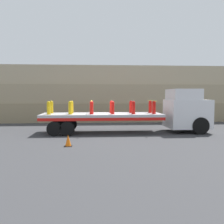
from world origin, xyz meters
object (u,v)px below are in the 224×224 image
fire_hydrant_yellow_far_0 (52,107)px  fire_hydrant_yellow_near_1 (70,108)px  flatbed_trailer (94,117)px  fire_hydrant_red_far_4 (131,107)px  fire_hydrant_yellow_near_0 (49,108)px  fire_hydrant_red_near_2 (92,108)px  truck_cab (188,110)px  fire_hydrant_red_far_2 (92,107)px  fire_hydrant_red_near_5 (154,108)px  fire_hydrant_red_near_4 (133,108)px  fire_hydrant_red_far_3 (111,107)px  fire_hydrant_red_near_3 (113,108)px  traffic_cone (68,141)px  fire_hydrant_yellow_far_1 (72,107)px

fire_hydrant_yellow_far_0 → fire_hydrant_yellow_near_1: (1.42, -1.13, 0.00)m
flatbed_trailer → fire_hydrant_yellow_far_0: 3.12m
fire_hydrant_yellow_near_1 → fire_hydrant_red_far_4: (4.25, 1.13, 0.00)m
fire_hydrant_yellow_near_0 → fire_hydrant_red_near_2: same height
truck_cab → fire_hydrant_red_far_4: bearing=172.0°
fire_hydrant_red_far_2 → fire_hydrant_red_near_5: 4.40m
fire_hydrant_red_near_2 → fire_hydrant_red_far_2: same height
fire_hydrant_red_far_2 → fire_hydrant_yellow_near_1: bearing=-141.5°
fire_hydrant_yellow_near_1 → fire_hydrant_red_near_5: size_ratio=1.00×
fire_hydrant_yellow_near_0 → fire_hydrant_yellow_far_0: (0.00, 1.13, 0.00)m
fire_hydrant_red_far_2 → truck_cab: bearing=-4.7°
fire_hydrant_red_near_2 → truck_cab: bearing=4.7°
fire_hydrant_yellow_far_0 → fire_hydrant_red_far_2: size_ratio=1.00×
fire_hydrant_yellow_near_0 → fire_hydrant_red_near_4: (5.66, 0.00, 0.00)m
fire_hydrant_yellow_near_0 → fire_hydrant_yellow_near_1: same height
fire_hydrant_yellow_far_0 → fire_hydrant_yellow_near_1: bearing=-38.5°
fire_hydrant_yellow_far_0 → fire_hydrant_red_near_2: size_ratio=1.00×
fire_hydrant_red_far_4 → fire_hydrant_red_near_5: bearing=-38.5°
fire_hydrant_red_far_2 → fire_hydrant_red_far_3: size_ratio=1.00×
fire_hydrant_yellow_near_0 → truck_cab: bearing=3.3°
fire_hydrant_red_near_2 → fire_hydrant_red_near_3: bearing=0.0°
fire_hydrant_yellow_far_0 → traffic_cone: 5.53m
fire_hydrant_yellow_near_0 → fire_hydrant_yellow_far_1: bearing=38.5°
fire_hydrant_yellow_far_0 → truck_cab: bearing=-3.3°
flatbed_trailer → fire_hydrant_red_near_3: size_ratio=9.33×
fire_hydrant_red_near_3 → truck_cab: bearing=5.9°
flatbed_trailer → fire_hydrant_red_far_4: fire_hydrant_red_far_4 is taller
fire_hydrant_yellow_near_1 → fire_hydrant_red_near_5: bearing=0.0°
flatbed_trailer → fire_hydrant_red_near_4: fire_hydrant_red_near_4 is taller
fire_hydrant_red_near_2 → traffic_cone: fire_hydrant_red_near_2 is taller
fire_hydrant_red_near_3 → fire_hydrant_red_far_4: bearing=38.5°
fire_hydrant_red_near_2 → fire_hydrant_red_near_5: (4.25, 0.00, 0.00)m
fire_hydrant_red_far_4 → flatbed_trailer: bearing=-168.1°
fire_hydrant_red_far_4 → fire_hydrant_red_near_5: size_ratio=1.00×
fire_hydrant_red_far_3 → traffic_cone: fire_hydrant_red_far_3 is taller
fire_hydrant_red_near_3 → fire_hydrant_yellow_far_1: bearing=158.3°
truck_cab → fire_hydrant_red_near_3: truck_cab is taller
fire_hydrant_yellow_far_1 → fire_hydrant_red_near_2: same height
fire_hydrant_red_far_2 → fire_hydrant_yellow_near_0: bearing=-158.3°
fire_hydrant_red_near_4 → fire_hydrant_red_near_5: bearing=0.0°
fire_hydrant_red_far_2 → fire_hydrant_red_far_3: 1.42m
fire_hydrant_yellow_near_0 → fire_hydrant_red_near_3: size_ratio=1.00×
fire_hydrant_yellow_near_0 → fire_hydrant_yellow_far_0: 1.13m
truck_cab → fire_hydrant_red_near_2: 6.87m
fire_hydrant_red_far_2 → fire_hydrant_red_far_4: bearing=0.0°
fire_hydrant_yellow_near_0 → fire_hydrant_red_near_4: size_ratio=1.00×
truck_cab → fire_hydrant_yellow_near_1: truck_cab is taller
truck_cab → fire_hydrant_yellow_near_1: size_ratio=3.44×
truck_cab → fire_hydrant_red_near_3: (-5.42, -0.56, 0.22)m
fire_hydrant_yellow_near_0 → fire_hydrant_red_near_3: 4.25m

